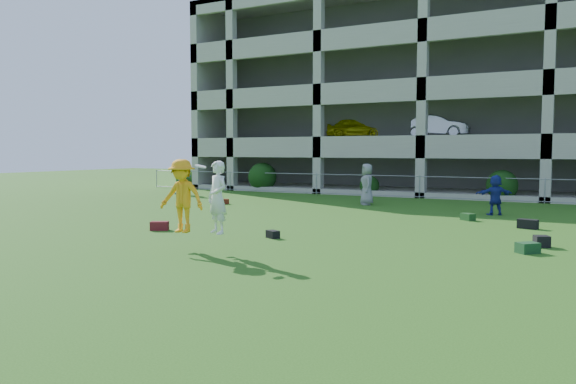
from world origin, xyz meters
The scene contains 15 objects.
ground centered at (0.00, 0.00, 0.00)m, with size 100.00×100.00×0.00m, color #235114.
bystander_a centered at (-12.43, 14.90, 0.97)m, with size 0.95×0.74×1.95m, color navy.
bystander_c centered at (-1.16, 14.28, 0.95)m, with size 0.93×0.60×1.90m, color gray.
bystander_d centered at (4.66, 12.82, 0.78)m, with size 1.45×0.46×1.56m, color navy.
bag_red_a centered at (-3.95, 3.34, 0.14)m, with size 0.55×0.30×0.28m, color #58180F.
bag_black_b centered at (-0.04, 3.69, 0.11)m, with size 0.40×0.25×0.22m, color black.
bag_green_c centered at (6.62, 4.62, 0.13)m, with size 0.50×0.35×0.26m, color #153B1C.
crate_d centered at (6.85, 5.72, 0.15)m, with size 0.35×0.35×0.30m, color black.
bag_black_e centered at (6.18, 9.29, 0.15)m, with size 0.60×0.30×0.30m, color black.
bag_red_f centered at (-7.18, 11.44, 0.12)m, with size 0.45×0.28×0.24m, color #55180E.
bag_green_g centered at (4.07, 10.58, 0.12)m, with size 0.50×0.30×0.25m, color #183C16.
frisbee_contest centered at (-0.80, 0.94, 1.37)m, with size 2.09×0.84×1.84m.
parking_garage centered at (-0.01, 27.70, 6.01)m, with size 30.00×14.00×12.00m.
fence centered at (0.00, 19.00, 0.61)m, with size 36.06×0.06×1.20m.
shrub_row centered at (4.59, 19.70, 1.51)m, with size 34.38×2.52×3.50m.
Camera 1 is at (7.95, -10.08, 2.50)m, focal length 35.00 mm.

